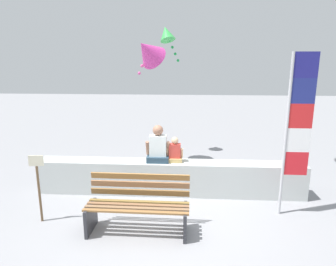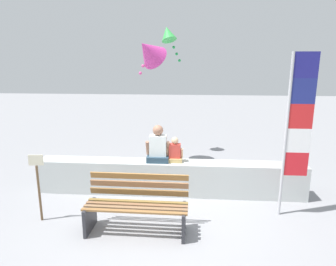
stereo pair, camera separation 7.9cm
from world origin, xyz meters
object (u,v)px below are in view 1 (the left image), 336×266
(person_adult, at_px, (158,147))
(sign_post, at_px, (38,183))
(kite_magenta, at_px, (148,51))
(park_bench, at_px, (138,206))
(person_child, at_px, (175,152))
(flag_banner, at_px, (296,124))
(kite_green, at_px, (167,34))

(person_adult, bearing_deg, sign_post, -145.38)
(kite_magenta, bearing_deg, park_bench, -85.90)
(person_adult, bearing_deg, park_bench, -97.07)
(person_child, relative_size, sign_post, 0.44)
(person_child, height_order, flag_banner, flag_banner)
(person_adult, xyz_separation_m, flag_banner, (2.40, -0.76, 0.68))
(person_child, xyz_separation_m, kite_magenta, (-0.75, 1.67, 2.03))
(park_bench, relative_size, person_child, 3.20)
(park_bench, relative_size, kite_magenta, 1.50)
(flag_banner, distance_m, kite_green, 4.64)
(park_bench, bearing_deg, person_child, 70.40)
(kite_magenta, bearing_deg, kite_green, 71.03)
(person_adult, distance_m, sign_post, 2.30)
(person_adult, height_order, person_child, person_adult)
(person_adult, distance_m, person_child, 0.35)
(person_adult, height_order, sign_post, person_adult)
(flag_banner, height_order, kite_magenta, kite_magenta)
(person_child, xyz_separation_m, kite_green, (-0.36, 2.79, 2.52))
(sign_post, bearing_deg, person_child, 30.33)
(person_adult, height_order, kite_green, kite_green)
(person_child, relative_size, flag_banner, 0.18)
(kite_green, bearing_deg, sign_post, -114.45)
(person_adult, height_order, kite_magenta, kite_magenta)
(park_bench, xyz_separation_m, flag_banner, (2.58, 0.70, 1.24))
(kite_green, height_order, sign_post, kite_green)
(kite_magenta, xyz_separation_m, kite_green, (0.38, 1.12, 0.48))
(kite_magenta, relative_size, sign_post, 0.93)
(sign_post, bearing_deg, flag_banner, 7.18)
(park_bench, xyz_separation_m, kite_magenta, (-0.22, 3.14, 2.50))
(kite_green, xyz_separation_m, sign_post, (-1.86, -4.09, -2.70))
(kite_magenta, bearing_deg, sign_post, -116.39)
(kite_green, bearing_deg, flag_banner, -55.74)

